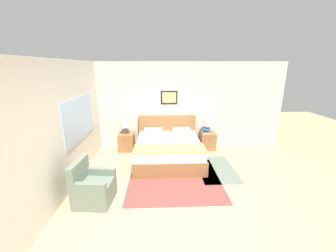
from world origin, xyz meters
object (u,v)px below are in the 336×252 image
armchair (92,188)px  nightstand_by_door (207,141)px  table_lamp_near_window (125,124)px  table_lamp_by_door (209,123)px  nightstand_near_window (127,142)px  bed (168,150)px

armchair → nightstand_by_door: armchair is taller
table_lamp_near_window → table_lamp_by_door: size_ratio=1.00×
nightstand_near_window → table_lamp_near_window: table_lamp_near_window is taller
armchair → nightstand_by_door: size_ratio=1.56×
bed → table_lamp_by_door: 1.52m
table_lamp_near_window → armchair: bearing=-95.8°
table_lamp_near_window → nightstand_by_door: bearing=0.4°
armchair → table_lamp_near_window: bearing=179.6°
table_lamp_near_window → table_lamp_by_door: 2.48m
armchair → nightstand_near_window: 2.49m
bed → table_lamp_by_door: bed is taller
armchair → table_lamp_by_door: table_lamp_by_door is taller
table_lamp_near_window → nightstand_near_window: bearing=68.7°
bed → armchair: bed is taller
bed → armchair: (-1.49, -1.74, -0.01)m
armchair → table_lamp_near_window: (0.25, 2.46, 0.54)m
bed → nightstand_by_door: bearing=30.7°
armchair → table_lamp_by_door: bearing=137.5°
nightstand_near_window → table_lamp_by_door: size_ratio=1.24×
nightstand_by_door → bed: bearing=-149.3°
nightstand_near_window → table_lamp_by_door: table_lamp_by_door is taller
nightstand_near_window → nightstand_by_door: size_ratio=1.00×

